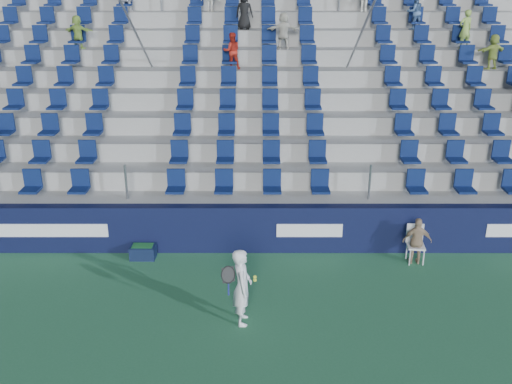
% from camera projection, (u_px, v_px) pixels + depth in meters
% --- Properties ---
extents(ground, '(70.00, 70.00, 0.00)m').
position_uv_depth(ground, '(246.00, 324.00, 11.26)').
color(ground, '#307048').
rests_on(ground, ground).
extents(sponsor_wall, '(24.00, 0.32, 1.20)m').
position_uv_depth(sponsor_wall, '(248.00, 228.00, 13.98)').
color(sponsor_wall, black).
rests_on(sponsor_wall, ground).
extents(grandstand, '(24.00, 8.17, 6.63)m').
position_uv_depth(grandstand, '(250.00, 117.00, 18.16)').
color(grandstand, '#9A9A95').
rests_on(grandstand, ground).
extents(tennis_player, '(0.69, 0.63, 1.59)m').
position_uv_depth(tennis_player, '(242.00, 287.00, 11.04)').
color(tennis_player, white).
rests_on(tennis_player, ground).
extents(line_judge_chair, '(0.43, 0.44, 0.91)m').
position_uv_depth(line_judge_chair, '(415.00, 241.00, 13.54)').
color(line_judge_chair, white).
rests_on(line_judge_chair, ground).
extents(line_judge, '(0.70, 0.34, 1.15)m').
position_uv_depth(line_judge, '(417.00, 241.00, 13.38)').
color(line_judge, tan).
rests_on(line_judge, ground).
extents(ball_bin, '(0.61, 0.41, 0.34)m').
position_uv_depth(ball_bin, '(143.00, 251.00, 13.76)').
color(ball_bin, '#0D1733').
rests_on(ball_bin, ground).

